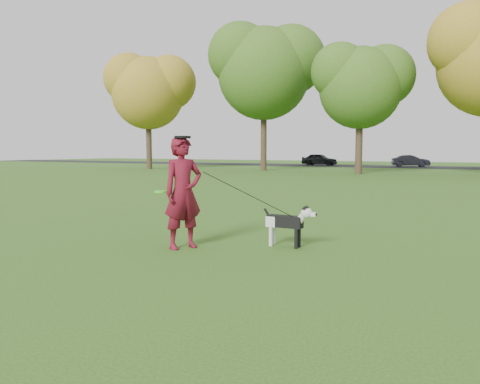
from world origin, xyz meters
The scene contains 8 objects.
ground centered at (0.00, 0.00, 0.00)m, with size 120.00×120.00×0.00m, color #285116.
road centered at (0.00, 40.00, 0.01)m, with size 120.00×7.00×0.02m, color black.
man centered at (-0.56, -0.54, 0.96)m, with size 0.70×0.46×1.92m, color #530B18.
dog centered at (1.00, 0.39, 0.46)m, with size 1.00×0.20×0.76m.
car_left centered at (-11.66, 40.00, 0.64)m, with size 1.47×3.65×1.24m, color black.
car_mid centered at (-2.61, 40.00, 0.59)m, with size 1.20×3.44×1.13m, color black.
man_held_items centered at (0.51, -0.11, 0.92)m, with size 2.25×1.12×1.42m.
tree_row centered at (-1.43, 26.07, 7.41)m, with size 51.74×8.86×12.01m.
Camera 1 is at (4.03, -7.09, 1.70)m, focal length 35.00 mm.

